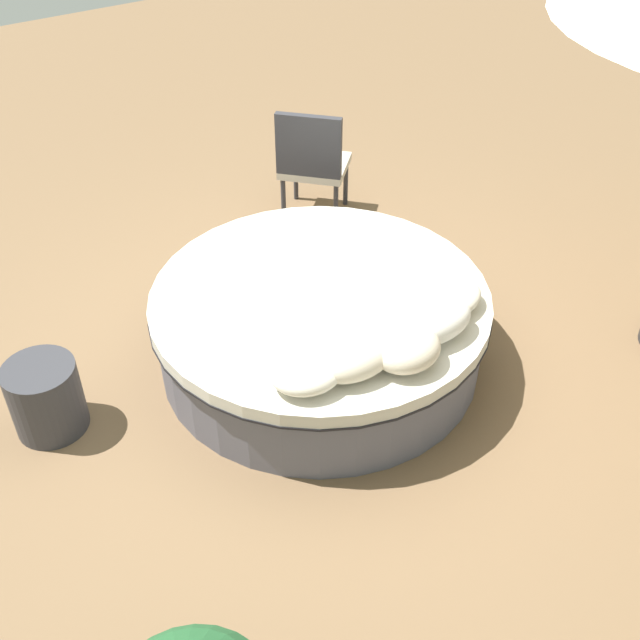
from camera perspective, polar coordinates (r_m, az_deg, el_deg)
name	(u,v)px	position (r m, az deg, el deg)	size (l,w,h in m)	color
ground_plane	(320,357)	(5.14, 0.00, -2.77)	(16.00, 16.00, 0.00)	brown
round_bed	(320,326)	(4.96, 0.00, -0.41)	(2.15, 2.15, 0.53)	#595966
throw_pillow_0	(306,369)	(4.14, -1.01, -3.65)	(0.43, 0.38, 0.18)	silver
throw_pillow_1	(357,358)	(4.19, 2.75, -2.85)	(0.47, 0.28, 0.20)	beige
throw_pillow_2	(407,349)	(4.26, 6.45, -2.16)	(0.40, 0.33, 0.21)	beige
throw_pillow_3	(434,323)	(4.45, 8.43, -0.21)	(0.51, 0.28, 0.22)	white
throw_pillow_4	(441,299)	(4.69, 8.97, 1.56)	(0.54, 0.38, 0.16)	silver
patio_chair	(312,159)	(6.29, -0.58, 11.83)	(0.72, 0.72, 0.98)	#333338
side_table	(46,398)	(4.81, -19.64, -5.43)	(0.43, 0.43, 0.46)	#333338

